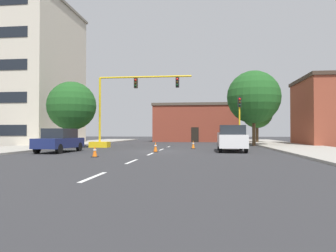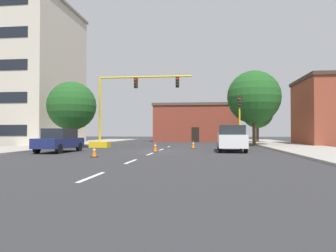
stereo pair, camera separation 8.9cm
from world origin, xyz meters
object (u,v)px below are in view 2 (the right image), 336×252
(traffic_signal_gantry, at_px, (113,124))
(traffic_cone_roadside_b, at_px, (193,145))
(traffic_light_pole_right, at_px, (240,110))
(tree_right_mid, at_px, (254,97))
(traffic_cone_roadside_a, at_px, (155,147))
(traffic_cone_roadside_c, at_px, (94,152))
(sedan_navy_near_left, at_px, (59,140))
(pickup_truck_white, at_px, (231,139))
(tree_right_far, at_px, (257,113))
(tree_left_near, at_px, (72,106))

(traffic_signal_gantry, relative_size, traffic_cone_roadside_b, 13.19)
(traffic_light_pole_right, xyz_separation_m, tree_right_mid, (1.97, 4.32, 1.71))
(tree_right_mid, relative_size, traffic_cone_roadside_a, 10.58)
(traffic_cone_roadside_a, height_order, traffic_cone_roadside_b, traffic_cone_roadside_a)
(traffic_signal_gantry, distance_m, traffic_cone_roadside_c, 11.94)
(sedan_navy_near_left, bearing_deg, traffic_cone_roadside_a, 7.68)
(traffic_signal_gantry, distance_m, pickup_truck_white, 11.97)
(tree_right_far, bearing_deg, traffic_signal_gantry, -138.30)
(tree_left_near, height_order, traffic_cone_roadside_b, tree_left_near)
(tree_right_far, distance_m, traffic_cone_roadside_b, 17.70)
(tree_left_near, distance_m, traffic_cone_roadside_b, 11.97)
(tree_right_mid, bearing_deg, traffic_cone_roadside_a, -126.90)
(traffic_cone_roadside_b, bearing_deg, tree_right_far, 62.27)
(traffic_signal_gantry, distance_m, tree_left_near, 4.16)
(tree_left_near, bearing_deg, traffic_cone_roadside_b, -0.38)
(traffic_cone_roadside_c, bearing_deg, sedan_navy_near_left, 135.66)
(traffic_signal_gantry, xyz_separation_m, traffic_cone_roadside_b, (7.78, -1.21, -1.92))
(traffic_light_pole_right, distance_m, tree_left_near, 15.87)
(traffic_light_pole_right, xyz_separation_m, tree_left_near, (-15.74, -2.04, 0.42))
(tree_right_mid, bearing_deg, traffic_signal_gantry, -159.64)
(traffic_light_pole_right, relative_size, sedan_navy_near_left, 1.05)
(traffic_light_pole_right, relative_size, tree_right_far, 0.77)
(traffic_light_pole_right, height_order, tree_right_mid, tree_right_mid)
(tree_right_mid, bearing_deg, traffic_cone_roadside_b, -134.33)
(traffic_cone_roadside_a, relative_size, traffic_cone_roadside_c, 1.14)
(pickup_truck_white, bearing_deg, traffic_light_pole_right, 77.88)
(traffic_signal_gantry, bearing_deg, traffic_light_pole_right, 4.27)
(pickup_truck_white, height_order, traffic_cone_roadside_a, pickup_truck_white)
(tree_right_far, xyz_separation_m, traffic_cone_roadside_a, (-10.63, -20.69, -3.72))
(tree_right_far, bearing_deg, traffic_cone_roadside_a, -117.20)
(traffic_signal_gantry, height_order, tree_right_mid, tree_right_mid)
(traffic_light_pole_right, bearing_deg, sedan_navy_near_left, -148.71)
(traffic_light_pole_right, xyz_separation_m, traffic_cone_roadside_b, (-4.31, -2.11, -3.16))
(traffic_light_pole_right, bearing_deg, pickup_truck_white, -102.12)
(traffic_cone_roadside_b, bearing_deg, traffic_cone_roadside_a, -115.65)
(tree_left_near, xyz_separation_m, traffic_cone_roadside_b, (11.42, -0.08, -3.58))
(sedan_navy_near_left, xyz_separation_m, traffic_cone_roadside_a, (6.97, 0.94, -0.51))
(traffic_light_pole_right, relative_size, traffic_cone_roadside_a, 6.27)
(sedan_navy_near_left, xyz_separation_m, traffic_cone_roadside_b, (9.55, 6.31, -0.52))
(sedan_navy_near_left, xyz_separation_m, traffic_cone_roadside_c, (4.12, -4.02, -0.56))
(traffic_light_pole_right, relative_size, tree_left_near, 0.77)
(tree_right_far, relative_size, traffic_cone_roadside_b, 8.36)
(traffic_signal_gantry, relative_size, tree_right_far, 1.58)
(traffic_light_pole_right, relative_size, traffic_cone_roadside_c, 7.15)
(tree_right_mid, xyz_separation_m, traffic_cone_roadside_c, (-11.71, -16.76, -4.91))
(tree_right_far, bearing_deg, pickup_truck_white, -104.70)
(traffic_light_pole_right, bearing_deg, traffic_signal_gantry, -175.73)
(tree_left_near, bearing_deg, traffic_cone_roadside_a, -31.63)
(traffic_light_pole_right, bearing_deg, traffic_cone_roadside_a, -132.63)
(traffic_signal_gantry, height_order, traffic_cone_roadside_a, traffic_signal_gantry)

